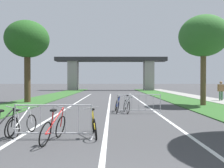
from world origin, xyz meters
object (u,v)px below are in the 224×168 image
(crowd_barrier_nearest, at_px, (52,122))
(bicycle_red_4, at_px, (53,129))
(bicycle_black_0, at_px, (1,129))
(bicycle_blue_3, at_px, (116,106))
(bicycle_white_2, at_px, (22,124))
(crowd_barrier_second, at_px, (138,104))
(tree_left_pine_near, at_px, (26,40))
(tree_right_maple_mid, at_px, (202,37))
(bicycle_silver_5, at_px, (126,106))
(pedestrian_with_backpack, at_px, (220,89))
(bicycle_yellow_1, at_px, (93,125))

(crowd_barrier_nearest, bearing_deg, bicycle_red_4, -73.39)
(bicycle_black_0, xyz_separation_m, bicycle_blue_3, (3.47, 6.51, -0.02))
(bicycle_white_2, bearing_deg, crowd_barrier_second, 60.65)
(crowd_barrier_nearest, bearing_deg, bicycle_black_0, -164.55)
(tree_left_pine_near, relative_size, bicycle_blue_3, 4.07)
(crowd_barrier_nearest, height_order, bicycle_white_2, crowd_barrier_nearest)
(tree_right_maple_mid, height_order, crowd_barrier_nearest, tree_right_maple_mid)
(tree_right_maple_mid, bearing_deg, bicycle_white_2, -136.05)
(bicycle_blue_3, bearing_deg, bicycle_silver_5, 160.78)
(pedestrian_with_backpack, bearing_deg, tree_left_pine_near, -179.82)
(bicycle_black_0, bearing_deg, bicycle_white_2, 80.09)
(crowd_barrier_nearest, height_order, bicycle_yellow_1, crowd_barrier_nearest)
(crowd_barrier_second, bearing_deg, pedestrian_with_backpack, 43.74)
(crowd_barrier_nearest, height_order, bicycle_blue_3, crowd_barrier_nearest)
(bicycle_black_0, height_order, bicycle_white_2, bicycle_black_0)
(tree_right_maple_mid, xyz_separation_m, crowd_barrier_nearest, (-8.33, -9.58, -4.43))
(tree_left_pine_near, xyz_separation_m, crowd_barrier_second, (8.37, -6.37, -4.59))
(tree_left_pine_near, distance_m, bicycle_silver_5, 10.83)
(tree_right_maple_mid, distance_m, crowd_barrier_nearest, 13.44)
(crowd_barrier_nearest, relative_size, bicycle_silver_5, 1.41)
(bicycle_white_2, height_order, pedestrian_with_backpack, pedestrian_with_backpack)
(pedestrian_with_backpack, bearing_deg, bicycle_white_2, -138.76)
(bicycle_blue_3, bearing_deg, tree_right_maple_mid, -154.95)
(bicycle_red_4, bearing_deg, bicycle_silver_5, 78.06)
(crowd_barrier_second, distance_m, bicycle_silver_5, 0.79)
(tree_left_pine_near, xyz_separation_m, bicycle_silver_5, (7.74, -5.93, -4.73))
(crowd_barrier_second, bearing_deg, bicycle_silver_5, 145.46)
(bicycle_yellow_1, xyz_separation_m, bicycle_white_2, (-2.31, 0.12, -0.02))
(bicycle_white_2, relative_size, pedestrian_with_backpack, 0.92)
(bicycle_silver_5, distance_m, pedestrian_with_backpack, 11.38)
(bicycle_silver_5, bearing_deg, pedestrian_with_backpack, -146.94)
(tree_right_maple_mid, distance_m, bicycle_silver_5, 8.15)
(bicycle_red_4, xyz_separation_m, pedestrian_with_backpack, (11.22, 13.64, 0.68))
(tree_right_maple_mid, xyz_separation_m, bicycle_white_2, (-9.43, -9.09, -4.60))
(crowd_barrier_second, height_order, bicycle_silver_5, crowd_barrier_second)
(tree_right_maple_mid, distance_m, bicycle_white_2, 13.88)
(tree_left_pine_near, xyz_separation_m, crowd_barrier_nearest, (5.12, -11.91, -4.59))
(crowd_barrier_nearest, distance_m, bicycle_red_4, 0.40)
(tree_left_pine_near, distance_m, crowd_barrier_nearest, 13.75)
(bicycle_black_0, xyz_separation_m, bicycle_yellow_1, (2.59, 0.75, -0.02))
(bicycle_red_4, height_order, bicycle_silver_5, bicycle_red_4)
(bicycle_yellow_1, relative_size, bicycle_white_2, 1.04)
(crowd_barrier_second, bearing_deg, bicycle_yellow_1, -111.60)
(tree_left_pine_near, distance_m, crowd_barrier_second, 11.48)
(tree_right_maple_mid, distance_m, bicycle_red_4, 13.68)
(tree_left_pine_near, height_order, tree_right_maple_mid, tree_left_pine_near)
(crowd_barrier_nearest, relative_size, bicycle_black_0, 1.43)
(tree_right_maple_mid, distance_m, crowd_barrier_second, 7.85)
(bicycle_yellow_1, height_order, bicycle_blue_3, bicycle_blue_3)
(tree_right_maple_mid, height_order, bicycle_white_2, tree_right_maple_mid)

